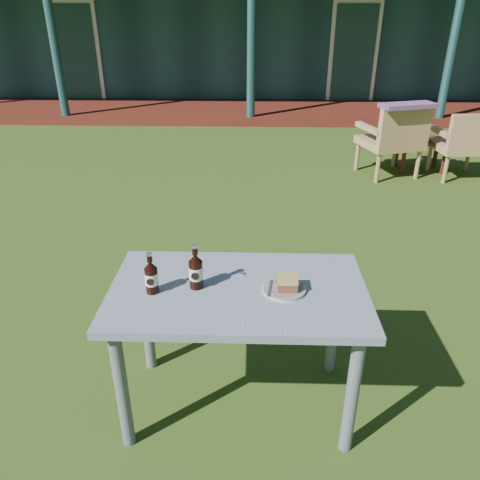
{
  "coord_description": "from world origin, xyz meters",
  "views": [
    {
      "loc": [
        0.06,
        -3.44,
        1.9
      ],
      "look_at": [
        0.0,
        -1.3,
        0.82
      ],
      "focal_mm": 35.0,
      "sensor_mm": 36.0,
      "label": 1
    }
  ],
  "objects_px": {
    "cola_bottle_far": "(151,277)",
    "cola_bottle_near": "(196,271)",
    "armchair_left": "(394,137)",
    "plate": "(284,289)",
    "side_table": "(422,144)",
    "cake_slice": "(287,282)",
    "cafe_table": "(238,306)",
    "armchair_right": "(465,142)"
  },
  "relations": [
    {
      "from": "cola_bottle_far",
      "to": "armchair_left",
      "type": "xyz_separation_m",
      "value": [
        2.13,
        3.78,
        -0.31
      ]
    },
    {
      "from": "cola_bottle_far",
      "to": "armchair_right",
      "type": "relative_size",
      "value": 0.25
    },
    {
      "from": "cola_bottle_far",
      "to": "cola_bottle_near",
      "type": "bearing_deg",
      "value": 13.65
    },
    {
      "from": "cola_bottle_far",
      "to": "side_table",
      "type": "bearing_deg",
      "value": 57.57
    },
    {
      "from": "cola_bottle_near",
      "to": "armchair_right",
      "type": "bearing_deg",
      "value": 53.15
    },
    {
      "from": "cafe_table",
      "to": "cake_slice",
      "type": "distance_m",
      "value": 0.27
    },
    {
      "from": "armchair_right",
      "to": "side_table",
      "type": "height_order",
      "value": "armchair_right"
    },
    {
      "from": "plate",
      "to": "armchair_right",
      "type": "relative_size",
      "value": 0.25
    },
    {
      "from": "plate",
      "to": "armchair_left",
      "type": "height_order",
      "value": "armchair_left"
    },
    {
      "from": "cake_slice",
      "to": "cola_bottle_far",
      "type": "distance_m",
      "value": 0.62
    },
    {
      "from": "side_table",
      "to": "cafe_table",
      "type": "bearing_deg",
      "value": -118.57
    },
    {
      "from": "armchair_right",
      "to": "side_table",
      "type": "relative_size",
      "value": 1.35
    },
    {
      "from": "cola_bottle_near",
      "to": "cola_bottle_far",
      "type": "bearing_deg",
      "value": -166.35
    },
    {
      "from": "armchair_left",
      "to": "side_table",
      "type": "bearing_deg",
      "value": 30.51
    },
    {
      "from": "cake_slice",
      "to": "side_table",
      "type": "height_order",
      "value": "cake_slice"
    },
    {
      "from": "cake_slice",
      "to": "armchair_left",
      "type": "bearing_deg",
      "value": 68.07
    },
    {
      "from": "plate",
      "to": "cola_bottle_far",
      "type": "bearing_deg",
      "value": -176.86
    },
    {
      "from": "plate",
      "to": "cake_slice",
      "type": "bearing_deg",
      "value": -23.66
    },
    {
      "from": "cola_bottle_near",
      "to": "armchair_left",
      "type": "height_order",
      "value": "cola_bottle_near"
    },
    {
      "from": "cafe_table",
      "to": "armchair_right",
      "type": "bearing_deg",
      "value": 55.17
    },
    {
      "from": "cake_slice",
      "to": "side_table",
      "type": "bearing_deg",
      "value": 64.08
    },
    {
      "from": "cafe_table",
      "to": "armchair_right",
      "type": "distance_m",
      "value": 4.49
    },
    {
      "from": "cola_bottle_near",
      "to": "side_table",
      "type": "bearing_deg",
      "value": 59.3
    },
    {
      "from": "cafe_table",
      "to": "armchair_right",
      "type": "relative_size",
      "value": 1.49
    },
    {
      "from": "cafe_table",
      "to": "cola_bottle_far",
      "type": "distance_m",
      "value": 0.43
    },
    {
      "from": "cake_slice",
      "to": "cola_bottle_far",
      "type": "bearing_deg",
      "value": -177.49
    },
    {
      "from": "cake_slice",
      "to": "cafe_table",
      "type": "bearing_deg",
      "value": 175.83
    },
    {
      "from": "plate",
      "to": "side_table",
      "type": "bearing_deg",
      "value": 63.89
    },
    {
      "from": "plate",
      "to": "cola_bottle_near",
      "type": "height_order",
      "value": "cola_bottle_near"
    },
    {
      "from": "cake_slice",
      "to": "armchair_left",
      "type": "distance_m",
      "value": 4.06
    },
    {
      "from": "plate",
      "to": "armchair_right",
      "type": "bearing_deg",
      "value": 57.52
    },
    {
      "from": "cafe_table",
      "to": "cake_slice",
      "type": "height_order",
      "value": "cake_slice"
    },
    {
      "from": "cola_bottle_far",
      "to": "side_table",
      "type": "height_order",
      "value": "cola_bottle_far"
    },
    {
      "from": "armchair_left",
      "to": "armchair_right",
      "type": "bearing_deg",
      "value": -3.67
    },
    {
      "from": "armchair_left",
      "to": "armchair_right",
      "type": "xyz_separation_m",
      "value": [
        0.83,
        -0.05,
        -0.03
      ]
    },
    {
      "from": "cola_bottle_far",
      "to": "plate",
      "type": "bearing_deg",
      "value": 3.14
    },
    {
      "from": "cafe_table",
      "to": "cake_slice",
      "type": "bearing_deg",
      "value": -4.17
    },
    {
      "from": "cola_bottle_near",
      "to": "cola_bottle_far",
      "type": "height_order",
      "value": "cola_bottle_near"
    },
    {
      "from": "armchair_left",
      "to": "side_table",
      "type": "relative_size",
      "value": 1.44
    },
    {
      "from": "plate",
      "to": "armchair_right",
      "type": "distance_m",
      "value": 4.39
    },
    {
      "from": "armchair_right",
      "to": "plate",
      "type": "bearing_deg",
      "value": -122.48
    },
    {
      "from": "cake_slice",
      "to": "cola_bottle_near",
      "type": "height_order",
      "value": "cola_bottle_near"
    }
  ]
}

